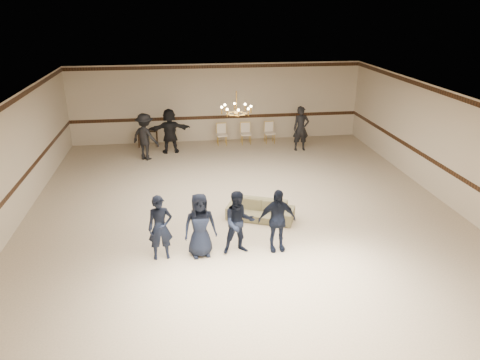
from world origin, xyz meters
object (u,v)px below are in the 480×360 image
object	(u,v)px
chandelier	(236,102)
banquet_chair_mid	(246,134)
banquet_chair_left	(222,135)
console_table	(148,138)
adult_left	(145,137)
boy_b	(200,225)
settee	(260,210)
adult_right	(301,129)
adult_mid	(170,131)
banquet_chair_right	(270,133)
boy_d	(277,220)
boy_a	(160,228)
boy_c	(239,223)

from	to	relation	value
chandelier	banquet_chair_mid	distance (m)	5.94
banquet_chair_left	console_table	xyz separation A→B (m)	(-3.00, 0.20, -0.09)
console_table	adult_left	bearing A→B (deg)	-85.59
boy_b	console_table	size ratio (longest dim) A/B	1.89
adult_left	banquet_chair_left	size ratio (longest dim) A/B	2.03
settee	adult_right	world-z (taller)	adult_right
adult_mid	banquet_chair_mid	bearing A→B (deg)	-171.65
banquet_chair_left	settee	bearing A→B (deg)	-92.46
banquet_chair_mid	banquet_chair_right	size ratio (longest dim) A/B	1.00
boy_b	boy_d	distance (m)	1.80
boy_a	adult_right	distance (m)	9.20
settee	console_table	distance (m)	7.92
adult_mid	banquet_chair_right	xyz separation A→B (m)	(4.09, 0.73, -0.44)
chandelier	adult_mid	distance (m)	5.37
boy_b	boy_c	xyz separation A→B (m)	(0.90, 0.00, 0.00)
adult_right	adult_mid	bearing A→B (deg)	173.64
boy_a	banquet_chair_mid	xyz separation A→B (m)	(3.30, 8.64, -0.34)
chandelier	adult_right	xyz separation A→B (m)	(3.11, 4.17, -2.00)
chandelier	boy_b	world-z (taller)	chandelier
adult_mid	banquet_chair_mid	size ratio (longest dim) A/B	2.03
boy_a	adult_left	world-z (taller)	adult_left
adult_right	boy_b	bearing A→B (deg)	-122.29
boy_b	adult_left	distance (m)	7.39
banquet_chair_mid	boy_d	bearing A→B (deg)	-90.24
chandelier	console_table	distance (m)	6.71
boy_c	boy_a	bearing A→B (deg)	174.82
banquet_chair_left	boy_c	bearing A→B (deg)	-98.40
boy_a	console_table	world-z (taller)	boy_a
console_table	banquet_chair_left	bearing A→B (deg)	0.14
chandelier	banquet_chair_right	size ratio (longest dim) A/B	1.09
banquet_chair_left	console_table	bearing A→B (deg)	171.08
chandelier	adult_right	size ratio (longest dim) A/B	0.54
adult_right	banquet_chair_left	world-z (taller)	adult_right
banquet_chair_right	console_table	world-z (taller)	banquet_chair_right
banquet_chair_mid	console_table	size ratio (longest dim) A/B	1.06
boy_d	banquet_chair_mid	bearing A→B (deg)	83.88
boy_b	banquet_chair_right	xyz separation A→B (m)	(3.40, 8.64, -0.34)
adult_left	banquet_chair_right	world-z (taller)	adult_left
boy_a	banquet_chair_left	size ratio (longest dim) A/B	1.79
adult_mid	banquet_chair_left	size ratio (longest dim) A/B	2.03
boy_c	console_table	distance (m)	9.20
boy_d	banquet_chair_right	bearing A→B (deg)	77.36
boy_a	adult_mid	world-z (taller)	adult_mid
adult_mid	settee	bearing A→B (deg)	106.14
boy_a	adult_mid	xyz separation A→B (m)	(0.21, 7.91, 0.10)
boy_c	console_table	xyz separation A→B (m)	(-2.50, 8.84, -0.43)
chandelier	boy_b	distance (m)	4.16
boy_d	adult_mid	bearing A→B (deg)	105.30
boy_b	banquet_chair_mid	size ratio (longest dim) A/B	1.79
chandelier	boy_c	bearing A→B (deg)	-96.75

